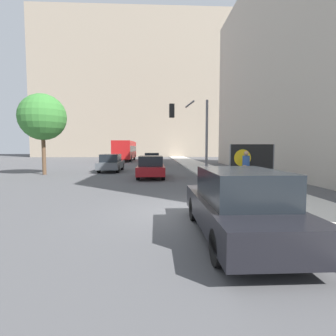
# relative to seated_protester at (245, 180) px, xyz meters

# --- Properties ---
(ground_plane) EXTENTS (160.00, 160.00, 0.00)m
(ground_plane) POSITION_rel_seated_protester_xyz_m (-2.51, -2.05, -0.77)
(ground_plane) COLOR #4F4F51
(sidewalk_curb) EXTENTS (3.21, 90.00, 0.12)m
(sidewalk_curb) POSITION_rel_seated_protester_xyz_m (1.11, 12.95, -0.71)
(sidewalk_curb) COLOR beige
(sidewalk_curb) RESTS_ON ground_plane
(building_backdrop_far) EXTENTS (52.00, 12.00, 32.11)m
(building_backdrop_far) POSITION_rel_seated_protester_xyz_m (-4.51, 53.60, 15.28)
(building_backdrop_far) COLOR gray
(building_backdrop_far) RESTS_ON ground_plane
(seated_protester) EXTENTS (1.00, 0.77, 1.21)m
(seated_protester) POSITION_rel_seated_protester_xyz_m (0.00, 0.00, 0.00)
(seated_protester) COLOR #474C56
(seated_protester) RESTS_ON sidewalk_curb
(jogger_on_sidewalk) EXTENTS (0.34, 0.34, 1.74)m
(jogger_on_sidewalk) POSITION_rel_seated_protester_xyz_m (0.88, 2.40, 0.24)
(jogger_on_sidewalk) COLOR #424247
(jogger_on_sidewalk) RESTS_ON sidewalk_curb
(pedestrian_behind) EXTENTS (0.34, 0.34, 1.75)m
(pedestrian_behind) POSITION_rel_seated_protester_xyz_m (2.17, 4.99, 0.24)
(pedestrian_behind) COLOR #424247
(pedestrian_behind) RESTS_ON sidewalk_curb
(protest_banner) EXTENTS (2.30, 0.06, 2.07)m
(protest_banner) POSITION_rel_seated_protester_xyz_m (1.38, 3.02, 0.44)
(protest_banner) COLOR slate
(protest_banner) RESTS_ON sidewalk_curb
(traffic_light_pole) EXTENTS (2.50, 2.27, 4.93)m
(traffic_light_pole) POSITION_rel_seated_protester_xyz_m (-1.12, 6.63, 2.67)
(traffic_light_pole) COLOR slate
(traffic_light_pole) RESTS_ON sidewalk_curb
(parked_car_curbside) EXTENTS (1.76, 4.57, 1.54)m
(parked_car_curbside) POSITION_rel_seated_protester_xyz_m (-1.64, -4.38, -0.01)
(parked_car_curbside) COLOR black
(parked_car_curbside) RESTS_ON ground_plane
(car_on_road_nearest) EXTENTS (1.79, 4.16, 1.48)m
(car_on_road_nearest) POSITION_rel_seated_protester_xyz_m (-3.80, 7.49, -0.04)
(car_on_road_nearest) COLOR maroon
(car_on_road_nearest) RESTS_ON ground_plane
(car_on_road_midblock) EXTENTS (1.72, 4.67, 1.48)m
(car_on_road_midblock) POSITION_rel_seated_protester_xyz_m (-7.30, 12.58, -0.04)
(car_on_road_midblock) COLOR #565B60
(car_on_road_midblock) RESTS_ON ground_plane
(car_on_road_distant) EXTENTS (1.81, 4.11, 1.44)m
(car_on_road_distant) POSITION_rel_seated_protester_xyz_m (-3.91, 20.29, -0.06)
(car_on_road_distant) COLOR black
(car_on_road_distant) RESTS_ON ground_plane
(city_bus_on_road) EXTENTS (2.55, 11.13, 3.02)m
(city_bus_on_road) POSITION_rel_seated_protester_xyz_m (-8.20, 30.99, 0.97)
(city_bus_on_road) COLOR red
(city_bus_on_road) RESTS_ON ground_plane
(street_tree_near_curb) EXTENTS (3.42, 3.42, 6.00)m
(street_tree_near_curb) POSITION_rel_seated_protester_xyz_m (-11.87, 10.03, 3.50)
(street_tree_near_curb) COLOR brown
(street_tree_near_curb) RESTS_ON ground_plane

